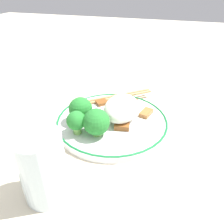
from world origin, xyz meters
TOP-DOWN VIEW (x-y plane):
  - ground_plane at (0.00, 0.00)m, footprint 3.00×3.00m
  - plate at (0.00, 0.00)m, footprint 0.26×0.26m
  - rice_mound at (0.02, -0.02)m, footprint 0.11×0.08m
  - broccoli_back_left at (-0.03, 0.06)m, footprint 0.05×0.05m
  - broccoli_back_center at (-0.07, 0.05)m, footprint 0.04×0.04m
  - broccoli_back_right at (-0.06, 0.01)m, footprint 0.06×0.06m
  - meat_near_front at (0.07, -0.03)m, footprint 0.04×0.03m
  - meat_near_left at (-0.03, -0.03)m, footprint 0.03×0.04m
  - meat_near_right at (0.04, -0.07)m, footprint 0.04×0.03m
  - meat_near_back at (0.06, 0.05)m, footprint 0.04×0.04m
  - chopsticks at (0.10, 0.02)m, footprint 0.15×0.18m
  - drinking_glass at (-0.21, 0.04)m, footprint 0.07×0.07m

SIDE VIEW (x-z plane):
  - ground_plane at x=0.00m, z-range 0.00..0.00m
  - plate at x=0.00m, z-range 0.00..0.02m
  - chopsticks at x=0.10m, z-range 0.01..0.02m
  - meat_near_back at x=0.06m, z-range 0.01..0.02m
  - meat_near_right at x=0.04m, z-range 0.01..0.02m
  - meat_near_left at x=-0.03m, z-range 0.01..0.03m
  - meat_near_front at x=0.07m, z-range 0.01..0.03m
  - rice_mound at x=0.02m, z-range 0.01..0.06m
  - broccoli_back_center at x=-0.07m, z-range 0.02..0.07m
  - broccoli_back_right at x=-0.06m, z-range 0.02..0.08m
  - broccoli_back_left at x=-0.03m, z-range 0.02..0.08m
  - drinking_glass at x=-0.21m, z-range 0.00..0.12m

